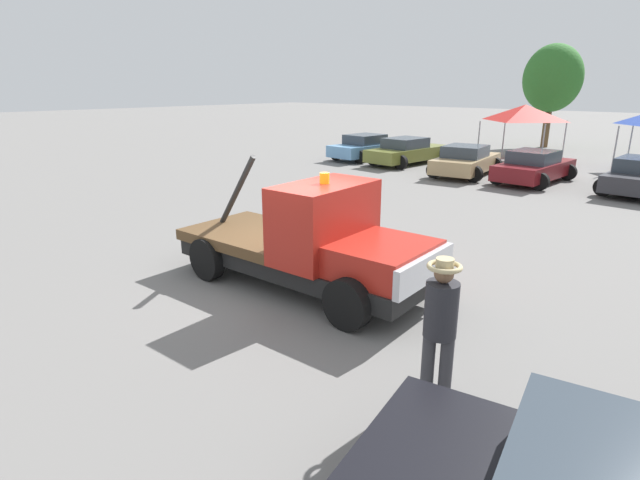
# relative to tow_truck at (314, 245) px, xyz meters

# --- Properties ---
(ground_plane) EXTENTS (160.00, 160.00, 0.00)m
(ground_plane) POSITION_rel_tow_truck_xyz_m (-0.33, -0.02, -0.92)
(ground_plane) COLOR slate
(tow_truck) EXTENTS (5.50, 2.42, 2.51)m
(tow_truck) POSITION_rel_tow_truck_xyz_m (0.00, 0.00, 0.00)
(tow_truck) COLOR black
(tow_truck) RESTS_ON ground
(person_near_truck) EXTENTS (0.42, 0.42, 1.91)m
(person_near_truck) POSITION_rel_tow_truck_xyz_m (3.61, -1.63, 0.21)
(person_near_truck) COLOR #38383D
(person_near_truck) RESTS_ON ground
(parked_car_skyblue) EXTENTS (2.62, 4.70, 1.34)m
(parked_car_skyblue) POSITION_rel_tow_truck_xyz_m (-10.16, 15.32, -0.27)
(parked_car_skyblue) COLOR #669ED1
(parked_car_skyblue) RESTS_ON ground
(parked_car_olive) EXTENTS (2.64, 5.02, 1.34)m
(parked_car_olive) POSITION_rel_tow_truck_xyz_m (-7.55, 15.25, -0.27)
(parked_car_olive) COLOR olive
(parked_car_olive) RESTS_ON ground
(parked_car_tan) EXTENTS (2.84, 4.59, 1.34)m
(parked_car_tan) POSITION_rel_tow_truck_xyz_m (-3.80, 14.13, -0.27)
(parked_car_tan) COLOR tan
(parked_car_tan) RESTS_ON ground
(parked_car_maroon) EXTENTS (2.52, 4.49, 1.34)m
(parked_car_maroon) POSITION_rel_tow_truck_xyz_m (-0.89, 14.38, -0.27)
(parked_car_maroon) COLOR maroon
(parked_car_maroon) RESTS_ON ground
(canopy_tent_red) EXTENTS (3.35, 3.35, 2.91)m
(canopy_tent_red) POSITION_rel_tow_truck_xyz_m (-3.65, 20.17, 1.58)
(canopy_tent_red) COLOR #9E9EA3
(canopy_tent_red) RESTS_ON ground
(tree_center) EXTENTS (3.56, 3.56, 6.36)m
(tree_center) POSITION_rel_tow_truck_xyz_m (-4.87, 27.52, 3.35)
(tree_center) COLOR brown
(tree_center) RESTS_ON ground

